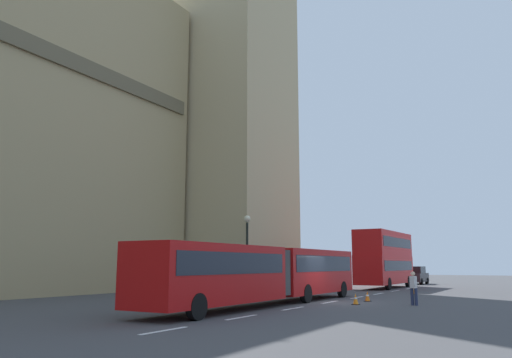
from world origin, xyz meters
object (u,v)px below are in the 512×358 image
(traffic_cone_middle, at_px, (367,296))
(street_lamp, at_px, (247,249))
(double_decker_bus, at_px, (385,257))
(pedestrian_near_cones, at_px, (414,287))
(traffic_cone_west, at_px, (356,299))
(sedan_lead, at_px, (416,275))
(articulated_bus, at_px, (268,270))
(traffic_cone_east, at_px, (413,290))

(traffic_cone_middle, relative_size, street_lamp, 0.11)
(double_decker_bus, xyz_separation_m, pedestrian_near_cones, (-18.10, -6.53, -1.80))
(pedestrian_near_cones, bearing_deg, street_lamp, 80.72)
(double_decker_bus, height_order, traffic_cone_west, double_decker_bus)
(sedan_lead, height_order, traffic_cone_middle, sedan_lead)
(articulated_bus, distance_m, street_lamp, 7.14)
(traffic_cone_east, xyz_separation_m, street_lamp, (-8.23, 8.69, 2.77))
(articulated_bus, relative_size, traffic_cone_west, 32.17)
(double_decker_bus, relative_size, sedan_lead, 2.34)
(sedan_lead, bearing_deg, pedestrian_near_cones, -167.71)
(sedan_lead, relative_size, pedestrian_near_cones, 2.60)
(traffic_cone_east, bearing_deg, articulated_bus, 162.89)
(traffic_cone_middle, bearing_deg, street_lamp, 87.68)
(traffic_cone_east, distance_m, pedestrian_near_cones, 10.32)
(sedan_lead, bearing_deg, traffic_cone_east, -168.16)
(traffic_cone_west, relative_size, pedestrian_near_cones, 0.34)
(sedan_lead, distance_m, traffic_cone_west, 29.90)
(traffic_cone_west, distance_m, pedestrian_near_cones, 3.00)
(articulated_bus, distance_m, sedan_lead, 32.20)
(traffic_cone_west, height_order, traffic_cone_east, same)
(traffic_cone_middle, xyz_separation_m, traffic_cone_east, (8.56, -0.57, 0.00))
(sedan_lead, xyz_separation_m, street_lamp, (-26.81, 4.80, 2.14))
(double_decker_bus, bearing_deg, traffic_cone_west, -168.78)
(articulated_bus, relative_size, sedan_lead, 4.24)
(street_lamp, bearing_deg, pedestrian_near_cones, -99.28)
(articulated_bus, xyz_separation_m, double_decker_bus, (21.68, 0.00, 0.96))
(traffic_cone_west, distance_m, traffic_cone_east, 11.12)
(articulated_bus, relative_size, double_decker_bus, 1.81)
(double_decker_bus, distance_m, traffic_cone_middle, 17.19)
(sedan_lead, bearing_deg, traffic_cone_west, -173.26)
(traffic_cone_west, height_order, street_lamp, street_lamp)
(traffic_cone_east, bearing_deg, traffic_cone_west, 178.00)
(street_lamp, bearing_deg, sedan_lead, -10.15)
(sedan_lead, xyz_separation_m, traffic_cone_middle, (-27.14, -3.32, -0.63))
(traffic_cone_middle, bearing_deg, traffic_cone_east, -3.82)
(street_lamp, bearing_deg, traffic_cone_east, -46.57)
(double_decker_bus, distance_m, pedestrian_near_cones, 19.33)
(traffic_cone_middle, distance_m, pedestrian_near_cones, 3.32)
(street_lamp, bearing_deg, traffic_cone_west, -109.11)
(double_decker_bus, relative_size, street_lamp, 1.96)
(traffic_cone_east, relative_size, street_lamp, 0.11)
(traffic_cone_middle, distance_m, street_lamp, 8.59)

